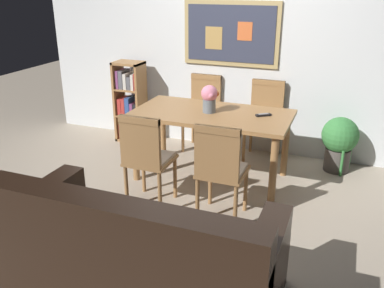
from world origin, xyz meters
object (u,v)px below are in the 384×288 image
Objects in this scene: leather_couch at (139,255)px; potted_ivy at (339,141)px; bookshelf at (130,103)px; dining_chair_near_right at (220,165)px; dining_chair_far_right at (265,113)px; dining_table at (212,121)px; tv_remote at (263,115)px; dining_chair_near_left at (146,153)px; dining_chair_far_left at (203,106)px; flower_vase at (210,97)px.

leather_couch is 2.93× the size of potted_ivy.
bookshelf is at bearing 179.61° from potted_ivy.
bookshelf is at bearing 138.58° from dining_chair_near_right.
leather_couch is at bearing -95.47° from dining_chair_far_right.
dining_table is 0.53m from tv_remote.
leather_couch is 2.78m from potted_ivy.
tv_remote is at bearing 79.10° from leather_couch.
leather_couch reaches higher than potted_ivy.
tv_remote is at bearing -18.53° from bookshelf.
dining_table is 10.52× the size of tv_remote.
dining_chair_near_left is 1.24m from tv_remote.
dining_chair_near_left is 1.48× the size of potted_ivy.
dining_table is at bearing 94.28° from leather_couch.
dining_chair_near_left is 2.18m from potted_ivy.
dining_chair_near_right is at bearing -65.45° from dining_chair_far_left.
tv_remote is (0.17, 0.87, 0.20)m from dining_chair_near_right.
tv_remote is (0.51, 0.07, 0.10)m from dining_table.
dining_chair_near_right is 1.12m from leather_couch.
tv_remote is at bearing 79.17° from dining_chair_near_right.
dining_chair_near_left and dining_chair_far_left have the same top height.
dining_chair_near_right is at bearing 79.03° from leather_couch.
tv_remote is at bearing -80.16° from dining_chair_far_right.
tv_remote is (0.54, 0.07, -0.15)m from flower_vase.
dining_chair_far_left is (-0.73, 1.59, 0.00)m from dining_chair_near_right.
dining_chair_near_left is at bearing -179.65° from dining_chair_near_right.
dining_chair_near_left is 5.99× the size of tv_remote.
dining_chair_far_left is at bearing 101.03° from leather_couch.
leather_couch is 2.02m from tv_remote.
dining_table is 0.89× the size of leather_couch.
flower_vase is (-0.03, -0.00, 0.25)m from dining_table.
dining_chair_near_left is at bearing -113.50° from dining_table.
dining_chair_far_left is 5.99× the size of tv_remote.
bookshelf is 2.59m from potted_ivy.
flower_vase reaches higher than dining_table.
dining_chair_far_right is (0.39, 0.77, -0.10)m from dining_table.
tv_remote reaches higher than dining_table.
dining_chair_near_right is at bearing -64.73° from flower_vase.
leather_couch reaches higher than tv_remote.
dining_table is 0.89m from dining_chair_far_left.
tv_remote reaches higher than potted_ivy.
potted_ivy is 1.03m from tv_remote.
dining_chair_far_right is 5.99× the size of tv_remote.
dining_chair_near_left is 1.80m from bookshelf.
dining_chair_near_right is 0.51× the size of leather_couch.
dining_chair_far_left is 0.94m from flower_vase.
dining_chair_far_right reaches higher than potted_ivy.
tv_remote is at bearing -140.50° from potted_ivy.
dining_chair_far_left is 3.25× the size of flower_vase.
flower_vase is at bearing -151.98° from potted_ivy.
dining_table is 1.90m from leather_couch.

